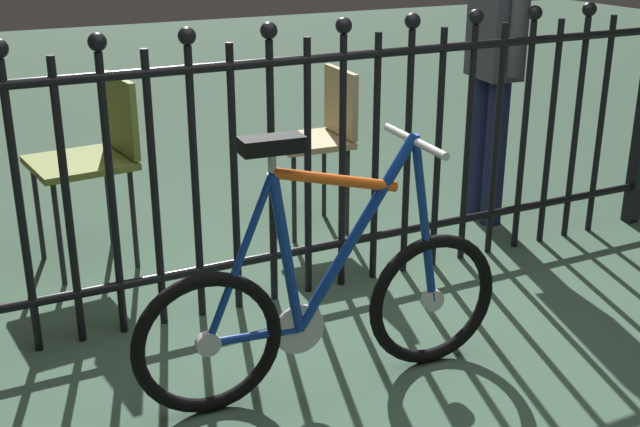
{
  "coord_description": "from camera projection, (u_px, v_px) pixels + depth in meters",
  "views": [
    {
      "loc": [
        -1.3,
        -2.22,
        1.56
      ],
      "look_at": [
        -0.09,
        0.2,
        0.55
      ],
      "focal_mm": 45.63,
      "sensor_mm": 36.0,
      "label": 1
    }
  ],
  "objects": [
    {
      "name": "person_visitor",
      "position": [
        495.0,
        51.0,
        4.09
      ],
      "size": [
        0.22,
        0.47,
        1.53
      ],
      "color": "#191E3F",
      "rests_on": "ground"
    },
    {
      "name": "chair_olive",
      "position": [
        96.0,
        149.0,
        3.69
      ],
      "size": [
        0.47,
        0.47,
        0.87
      ],
      "color": "black",
      "rests_on": "ground"
    },
    {
      "name": "iron_fence",
      "position": [
        267.0,
        161.0,
        3.27
      ],
      "size": [
        4.1,
        0.07,
        1.21
      ],
      "color": "black",
      "rests_on": "ground"
    },
    {
      "name": "ground_plane",
      "position": [
        367.0,
        369.0,
        2.95
      ],
      "size": [
        20.0,
        20.0,
        0.0
      ],
      "primitive_type": "plane",
      "color": "#395541"
    },
    {
      "name": "bicycle",
      "position": [
        326.0,
        304.0,
        2.74
      ],
      "size": [
        1.33,
        0.4,
        0.92
      ],
      "color": "black",
      "rests_on": "ground"
    },
    {
      "name": "chair_tan",
      "position": [
        322.0,
        131.0,
        4.11
      ],
      "size": [
        0.39,
        0.38,
        0.82
      ],
      "color": "black",
      "rests_on": "ground"
    }
  ]
}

